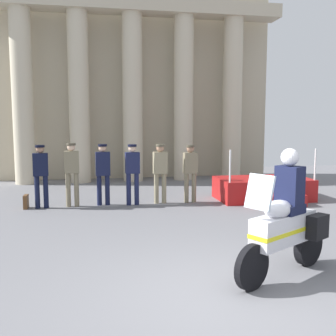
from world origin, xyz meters
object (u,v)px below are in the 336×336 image
at_px(officer_in_row_3, 132,169).
at_px(motorcycle_with_rider, 286,223).
at_px(officer_in_row_2, 103,169).
at_px(officer_in_row_5, 190,169).
at_px(briefcase_on_ground, 26,202).
at_px(reviewing_stand, 264,190).
at_px(officer_in_row_0, 41,171).
at_px(officer_in_row_4, 160,169).
at_px(officer_in_row_1, 72,169).

distance_m(officer_in_row_3, motorcycle_with_rider, 5.67).
distance_m(officer_in_row_2, officer_in_row_5, 2.44).
height_order(officer_in_row_3, briefcase_on_ground, officer_in_row_3).
bearing_deg(reviewing_stand, motorcycle_with_rider, -111.13).
height_order(officer_in_row_0, officer_in_row_4, officer_in_row_0).
relative_size(officer_in_row_3, motorcycle_with_rider, 0.88).
bearing_deg(officer_in_row_1, officer_in_row_0, 0.52).
bearing_deg(officer_in_row_1, motorcycle_with_rider, 117.48).
bearing_deg(briefcase_on_ground, officer_in_row_5, -0.11).
bearing_deg(reviewing_stand, officer_in_row_2, 178.62).
distance_m(officer_in_row_0, officer_in_row_4, 3.19).
bearing_deg(officer_in_row_3, reviewing_stand, 175.67).
height_order(officer_in_row_0, officer_in_row_1, officer_in_row_1).
xyz_separation_m(officer_in_row_4, motorcycle_with_rider, (1.00, -5.46, -0.19)).
relative_size(officer_in_row_2, officer_in_row_3, 1.00).
bearing_deg(officer_in_row_3, motorcycle_with_rider, 103.87).
relative_size(officer_in_row_2, briefcase_on_ground, 4.67).
distance_m(officer_in_row_3, briefcase_on_ground, 2.94).
bearing_deg(reviewing_stand, officer_in_row_5, 178.86).
distance_m(reviewing_stand, officer_in_row_3, 3.92).
height_order(officer_in_row_1, motorcycle_with_rider, motorcycle_with_rider).
bearing_deg(officer_in_row_2, reviewing_stand, 174.21).
height_order(motorcycle_with_rider, briefcase_on_ground, motorcycle_with_rider).
distance_m(officer_in_row_0, motorcycle_with_rider, 6.83).
distance_m(reviewing_stand, officer_in_row_1, 5.53).
bearing_deg(motorcycle_with_rider, reviewing_stand, -141.21).
bearing_deg(officer_in_row_2, officer_in_row_5, 174.00).
relative_size(officer_in_row_5, motorcycle_with_rider, 0.86).
bearing_deg(officer_in_row_1, reviewing_stand, 174.80).
bearing_deg(reviewing_stand, briefcase_on_ground, 179.55).
bearing_deg(officer_in_row_2, officer_in_row_1, -1.87).
relative_size(officer_in_row_0, officer_in_row_5, 1.03).
bearing_deg(officer_in_row_2, briefcase_on_ground, -2.73).
height_order(officer_in_row_5, briefcase_on_ground, officer_in_row_5).
height_order(officer_in_row_2, officer_in_row_5, officer_in_row_2).
height_order(reviewing_stand, officer_in_row_1, officer_in_row_1).
height_order(officer_in_row_1, briefcase_on_ground, officer_in_row_1).
xyz_separation_m(officer_in_row_4, briefcase_on_ground, (-3.61, -0.02, -0.80)).
bearing_deg(briefcase_on_ground, officer_in_row_0, -6.26).
height_order(reviewing_stand, officer_in_row_3, officer_in_row_3).
relative_size(officer_in_row_1, officer_in_row_3, 1.03).
bearing_deg(motorcycle_with_rider, officer_in_row_4, -109.73).
distance_m(officer_in_row_4, motorcycle_with_rider, 5.55).
relative_size(reviewing_stand, officer_in_row_0, 1.60).
xyz_separation_m(officer_in_row_3, motorcycle_with_rider, (1.78, -5.38, -0.19)).
xyz_separation_m(reviewing_stand, officer_in_row_0, (-6.27, 0.01, 0.69)).
height_order(reviewing_stand, briefcase_on_ground, reviewing_stand).
distance_m(reviewing_stand, motorcycle_with_rider, 5.80).
xyz_separation_m(reviewing_stand, officer_in_row_5, (-2.22, 0.04, 0.66)).
height_order(officer_in_row_4, briefcase_on_ground, officer_in_row_4).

